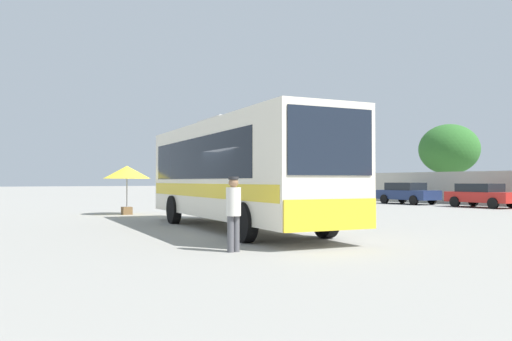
% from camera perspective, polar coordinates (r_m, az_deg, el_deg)
% --- Properties ---
extents(ground_plane, '(300.00, 300.00, 0.00)m').
position_cam_1_polar(ground_plane, '(22.46, 21.14, -5.13)').
color(ground_plane, gray).
extents(coach_bus_cream_yellow, '(11.47, 3.98, 3.71)m').
position_cam_1_polar(coach_bus_cream_yellow, '(17.15, -2.33, 0.15)').
color(coach_bus_cream_yellow, silver).
rests_on(coach_bus_cream_yellow, ground_plane).
extents(attendant_by_bus_door, '(0.36, 0.36, 1.68)m').
position_cam_1_polar(attendant_by_bus_door, '(11.61, -2.50, -4.25)').
color(attendant_by_bus_door, '#4C4C51').
rests_on(attendant_by_bus_door, ground_plane).
extents(vendor_umbrella_near_gate_yellow, '(2.19, 2.19, 2.30)m').
position_cam_1_polar(vendor_umbrella_near_gate_yellow, '(25.25, -14.00, -0.28)').
color(vendor_umbrella_near_gate_yellow, gray).
rests_on(vendor_umbrella_near_gate_yellow, ground_plane).
extents(parked_car_leftmost_dark_blue, '(4.37, 2.09, 1.47)m').
position_cam_1_polar(parked_car_leftmost_dark_blue, '(37.28, 16.28, -2.35)').
color(parked_car_leftmost_dark_blue, navy).
rests_on(parked_car_leftmost_dark_blue, ground_plane).
extents(parked_car_second_red, '(4.22, 2.08, 1.43)m').
position_cam_1_polar(parked_car_second_red, '(33.91, 23.58, -2.45)').
color(parked_car_second_red, red).
rests_on(parked_car_second_red, ground_plane).
extents(roadside_tree_left, '(4.97, 4.97, 6.37)m').
position_cam_1_polar(roadside_tree_left, '(46.54, 20.46, 2.19)').
color(roadside_tree_left, brown).
rests_on(roadside_tree_left, ground_plane).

